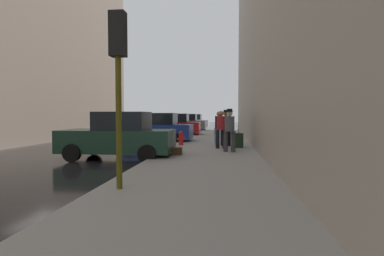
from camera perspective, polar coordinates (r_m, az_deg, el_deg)
The scene contains 15 objects.
ground_plane at distance 12.81m, azimuth -25.22°, elevation -5.24°, with size 120.00×120.00×0.00m, color black.
sidewalk at distance 10.95m, azimuth 2.79°, elevation -5.89°, with size 4.00×40.00×0.15m, color gray.
parked_dark_green_sedan at distance 11.73m, azimuth -13.74°, elevation -1.59°, with size 4.22×2.10×1.79m.
parked_blue_sedan at distance 17.95m, azimuth -6.64°, elevation -0.16°, with size 4.25×2.15×1.79m.
parked_red_hatchback at distance 23.79m, azimuth -3.43°, elevation 0.49°, with size 4.20×2.06×1.79m.
parked_gray_coupe at distance 30.66m, azimuth -1.24°, elevation 0.94°, with size 4.24×2.13×1.79m.
parked_silver_sedan at distance 36.88m, azimuth 0.03°, elevation 1.19°, with size 4.27×2.19×1.79m.
fire_hydrant at distance 15.19m, azimuth -2.10°, elevation -1.95°, with size 0.42×0.22×0.70m.
traffic_light at distance 6.39m, azimuth -13.86°, elevation 12.24°, with size 0.32×0.32×3.60m.
pedestrian_with_fedora at distance 14.80m, azimuth 6.46°, elevation 0.40°, with size 0.53×0.48×1.78m.
pedestrian_in_red_jacket at distance 13.70m, azimuth 5.54°, elevation 0.11°, with size 0.53×0.48×1.71m.
pedestrian_with_beanie at distance 12.39m, azimuth 7.16°, elevation 0.00°, with size 0.52×0.45×1.78m.
pedestrian_in_jeans at distance 15.78m, azimuth 5.13°, elevation 0.42°, with size 0.53×0.49×1.71m.
rolling_suitcase at distance 14.25m, azimuth 8.79°, elevation -2.29°, with size 0.46×0.62×1.04m.
duffel_bag at distance 11.50m, azimuth -2.79°, elevation -4.40°, with size 0.32×0.44×0.28m.
Camera 1 is at (6.66, -10.81, 1.66)m, focal length 28.00 mm.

